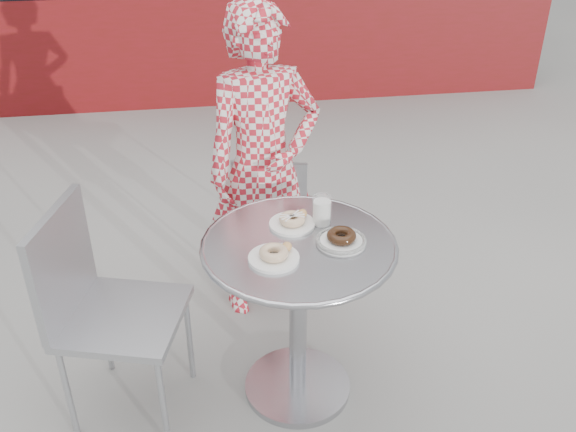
{
  "coord_description": "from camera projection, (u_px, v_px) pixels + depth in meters",
  "views": [
    {
      "loc": [
        -0.32,
        -2.12,
        2.18
      ],
      "look_at": [
        0.0,
        0.07,
        0.86
      ],
      "focal_mm": 40.0,
      "sensor_mm": 36.0,
      "label": 1
    }
  ],
  "objects": [
    {
      "name": "milk_cup",
      "position": [
        322.0,
        211.0,
        2.63
      ],
      "size": [
        0.08,
        0.08,
        0.13
      ],
      "rotation": [
        0.0,
        0.0,
        -0.07
      ],
      "color": "white",
      "rests_on": "bistro_table"
    },
    {
      "name": "plate_checker",
      "position": [
        341.0,
        239.0,
        2.52
      ],
      "size": [
        0.2,
        0.2,
        0.05
      ],
      "rotation": [
        0.0,
        0.0,
        0.28
      ],
      "color": "white",
      "rests_on": "bistro_table"
    },
    {
      "name": "plate_far",
      "position": [
        293.0,
        221.0,
        2.64
      ],
      "size": [
        0.19,
        0.19,
        0.05
      ],
      "rotation": [
        0.0,
        0.0,
        0.28
      ],
      "color": "white",
      "rests_on": "bistro_table"
    },
    {
      "name": "ground",
      "position": [
        289.0,
        384.0,
        2.96
      ],
      "size": [
        60.0,
        60.0,
        0.0
      ],
      "primitive_type": "plane",
      "color": "#9F9D97",
      "rests_on": "ground"
    },
    {
      "name": "seated_person",
      "position": [
        263.0,
        167.0,
        3.11
      ],
      "size": [
        0.65,
        0.5,
        1.59
      ],
      "primitive_type": "imported",
      "rotation": [
        0.0,
        0.0,
        0.23
      ],
      "color": "#B41B29",
      "rests_on": "ground"
    },
    {
      "name": "chair_far",
      "position": [
        274.0,
        239.0,
        3.57
      ],
      "size": [
        0.46,
        0.47,
        0.8
      ],
      "rotation": [
        0.0,
        0.0,
        2.89
      ],
      "color": "#A6A9AE",
      "rests_on": "ground"
    },
    {
      "name": "plate_near",
      "position": [
        275.0,
        255.0,
        2.42
      ],
      "size": [
        0.2,
        0.2,
        0.05
      ],
      "rotation": [
        0.0,
        0.0,
        0.17
      ],
      "color": "white",
      "rests_on": "bistro_table"
    },
    {
      "name": "bistro_table",
      "position": [
        298.0,
        283.0,
        2.63
      ],
      "size": [
        0.79,
        0.79,
        0.8
      ],
      "rotation": [
        0.0,
        0.0,
        0.02
      ],
      "color": "#BCBCC1",
      "rests_on": "ground"
    },
    {
      "name": "chair_left",
      "position": [
        127.0,
        353.0,
        2.71
      ],
      "size": [
        0.58,
        0.57,
        0.97
      ],
      "rotation": [
        0.0,
        0.0,
        1.29
      ],
      "color": "#A6A9AE",
      "rests_on": "ground"
    }
  ]
}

